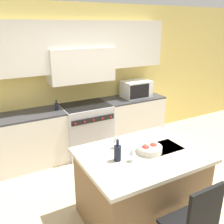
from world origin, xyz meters
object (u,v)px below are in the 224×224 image
at_px(range_stove, 86,128).
at_px(wine_glass_far, 116,139).
at_px(wine_glass_near, 133,151).
at_px(oil_bottle_on_counter, 57,106).
at_px(island_chair, 194,224).
at_px(wine_bottle, 118,153).
at_px(fruit_bowl, 149,149).
at_px(microwave, 136,89).

height_order(range_stove, wine_glass_far, wine_glass_far).
height_order(range_stove, wine_glass_near, wine_glass_near).
relative_size(wine_glass_far, oil_bottle_on_counter, 0.95).
height_order(range_stove, island_chair, island_chair).
bearing_deg(wine_glass_far, wine_bottle, -115.97).
bearing_deg(wine_glass_near, wine_glass_far, 91.22).
distance_m(wine_glass_near, fruit_bowl, 0.31).
relative_size(island_chair, wine_bottle, 4.10).
bearing_deg(oil_bottle_on_counter, island_chair, -81.36).
distance_m(microwave, wine_bottle, 2.51).
relative_size(island_chair, wine_glass_near, 5.89).
distance_m(microwave, oil_bottle_on_counter, 1.67).
distance_m(wine_bottle, fruit_bowl, 0.43).
bearing_deg(range_stove, island_chair, -92.37).
distance_m(range_stove, island_chair, 2.80).
height_order(range_stove, fruit_bowl, fruit_bowl).
xyz_separation_m(range_stove, fruit_bowl, (-0.02, -1.96, 0.48)).
bearing_deg(range_stove, wine_glass_near, -98.57).
xyz_separation_m(microwave, wine_glass_far, (-1.45, -1.69, -0.07)).
bearing_deg(wine_glass_near, oil_bottle_on_counter, 96.59).
relative_size(wine_glass_far, fruit_bowl, 0.59).
bearing_deg(island_chair, fruit_bowl, 83.35).
bearing_deg(wine_bottle, fruit_bowl, -2.54).
xyz_separation_m(range_stove, wine_bottle, (-0.44, -1.94, 0.53)).
height_order(island_chair, wine_glass_far, wine_glass_far).
distance_m(range_stove, fruit_bowl, 2.01).
relative_size(range_stove, wine_bottle, 3.73).
bearing_deg(range_stove, wine_bottle, -102.83).
height_order(microwave, oil_bottle_on_counter, microwave).
bearing_deg(wine_bottle, wine_glass_far, 64.03).
bearing_deg(wine_glass_near, microwave, 54.96).
xyz_separation_m(wine_bottle, fruit_bowl, (0.42, -0.02, -0.05)).
xyz_separation_m(island_chair, wine_glass_near, (-0.19, 0.77, 0.45)).
bearing_deg(fruit_bowl, microwave, 59.80).
relative_size(island_chair, fruit_bowl, 3.49).
xyz_separation_m(microwave, fruit_bowl, (-1.15, -1.97, -0.15)).
bearing_deg(microwave, wine_bottle, -128.81).
distance_m(microwave, island_chair, 3.13).
bearing_deg(wine_bottle, oil_bottle_on_counter, 92.92).
xyz_separation_m(range_stove, wine_glass_near, (-0.31, -2.03, 0.55)).
bearing_deg(wine_glass_near, fruit_bowl, 14.75).
height_order(wine_glass_near, oil_bottle_on_counter, oil_bottle_on_counter).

